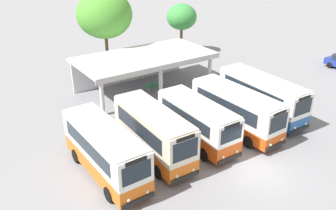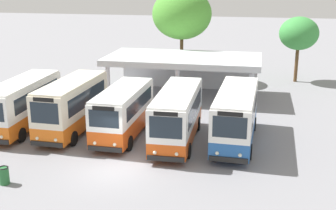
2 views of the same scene
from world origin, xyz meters
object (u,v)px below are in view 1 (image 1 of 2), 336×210
Objects in this scene: city_bus_nearest_orange at (105,149)px; waiting_chair_middle_seat at (162,84)px; city_bus_fourth_amber at (236,109)px; city_bus_second_in_row at (154,132)px; city_bus_fifth_blue at (262,95)px; waiting_chair_end_by_column at (149,87)px; city_bus_middle_cream at (197,121)px; waiting_chair_second_from_end at (155,85)px.

waiting_chair_middle_seat is (10.35, 9.47, -1.27)m from city_bus_nearest_orange.
city_bus_nearest_orange reaches higher than city_bus_fourth_amber.
city_bus_fifth_blue is (10.38, 0.21, -0.06)m from city_bus_second_in_row.
city_bus_fifth_blue is 9.34× the size of waiting_chair_end_by_column.
city_bus_fourth_amber is (3.46, -0.23, 0.06)m from city_bus_middle_cream.
waiting_chair_second_from_end is at bearing 176.48° from waiting_chair_middle_seat.
waiting_chair_second_from_end is (2.70, 9.69, -1.20)m from city_bus_middle_cream.
city_bus_nearest_orange is 8.92× the size of waiting_chair_middle_seat.
city_bus_fifth_blue is 9.34× the size of waiting_chair_second_from_end.
waiting_chair_second_from_end is (6.16, 9.49, -1.34)m from city_bus_second_in_row.
city_bus_second_in_row is at bearing -119.84° from waiting_chair_end_by_column.
waiting_chair_end_by_column is at bearing 60.16° from city_bus_second_in_row.
city_bus_middle_cream is 9.92m from waiting_chair_end_by_column.
waiting_chair_middle_seat is (1.47, -0.01, 0.00)m from waiting_chair_end_by_column.
city_bus_second_in_row is (3.46, 0.02, 0.07)m from city_bus_nearest_orange.
city_bus_middle_cream reaches higher than waiting_chair_end_by_column.
city_bus_second_in_row is 0.91× the size of city_bus_fifth_blue.
city_bus_fifth_blue is 9.34× the size of waiting_chair_middle_seat.
city_bus_second_in_row is 11.77m from waiting_chair_middle_seat.
city_bus_second_in_row is 11.39m from waiting_chair_second_from_end.
city_bus_fourth_amber is at bearing -3.55° from city_bus_second_in_row.
city_bus_fourth_amber reaches higher than waiting_chair_end_by_column.
waiting_chair_second_from_end is (9.62, 9.51, -1.27)m from city_bus_nearest_orange.
city_bus_second_in_row is at bearing -122.98° from waiting_chair_second_from_end.
city_bus_second_in_row is 8.50× the size of waiting_chair_end_by_column.
city_bus_nearest_orange is 10.39m from city_bus_fourth_amber.
city_bus_fifth_blue is (6.92, 0.41, 0.08)m from city_bus_middle_cream.
waiting_chair_middle_seat is (3.43, 9.64, -1.20)m from city_bus_middle_cream.
city_bus_middle_cream is at bearing -3.28° from city_bus_second_in_row.
city_bus_fourth_amber is at bearing -85.59° from waiting_chair_second_from_end.
city_bus_fifth_blue is at bearing -69.30° from waiting_chair_middle_seat.
city_bus_fifth_blue is at bearing 10.46° from city_bus_fourth_amber.
city_bus_fourth_amber is at bearing -169.54° from city_bus_fifth_blue.
city_bus_nearest_orange is 13.84m from city_bus_fifth_blue.
city_bus_nearest_orange is 0.98× the size of city_bus_fourth_amber.
city_bus_middle_cream is 0.87× the size of city_bus_fifth_blue.
waiting_chair_end_by_column is at bearing 98.62° from city_bus_fourth_amber.
city_bus_fourth_amber is at bearing -81.38° from waiting_chair_end_by_column.
city_bus_second_in_row is 10.98m from waiting_chair_end_by_column.
city_bus_middle_cream is 0.89× the size of city_bus_fourth_amber.
waiting_chair_end_by_column is at bearing 78.51° from city_bus_middle_cream.
city_bus_middle_cream is 6.93m from city_bus_fifth_blue.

